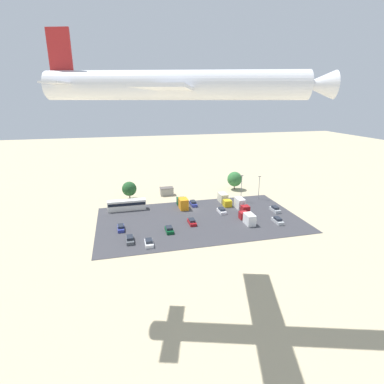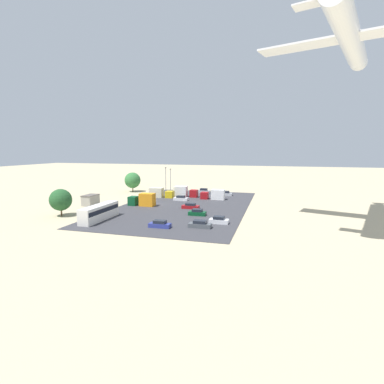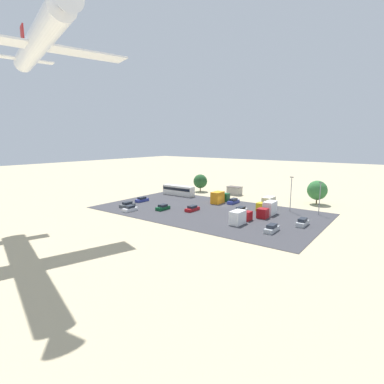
% 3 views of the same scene
% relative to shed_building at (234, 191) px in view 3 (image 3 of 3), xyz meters
% --- Properties ---
extents(ground_plane, '(400.00, 400.00, 0.00)m').
position_rel_shed_building_xyz_m(ground_plane, '(-5.65, 17.30, -1.46)').
color(ground_plane, tan).
extents(parking_lot_surface, '(58.97, 33.72, 0.08)m').
position_rel_shed_building_xyz_m(parking_lot_surface, '(-5.65, 25.60, -1.42)').
color(parking_lot_surface, '#38383D').
rests_on(parking_lot_surface, ground).
extents(shed_building, '(4.94, 3.08, 2.90)m').
position_rel_shed_building_xyz_m(shed_building, '(0.00, 0.00, 0.00)').
color(shed_building, '#9E998E').
rests_on(shed_building, ground).
extents(bus, '(11.99, 2.64, 3.34)m').
position_rel_shed_building_xyz_m(bus, '(14.89, 12.45, 0.42)').
color(bus, silver).
rests_on(bus, ground).
extents(parked_car_0, '(1.95, 4.03, 1.50)m').
position_rel_shed_building_xyz_m(parked_car_0, '(10.65, 38.23, -0.76)').
color(parked_car_0, silver).
rests_on(parked_car_0, ground).
extents(parked_car_1, '(1.76, 4.51, 1.55)m').
position_rel_shed_building_xyz_m(parked_car_1, '(-26.76, 33.32, -0.73)').
color(parked_car_1, '#ADB2B7').
rests_on(parked_car_1, ground).
extents(parked_car_2, '(1.89, 4.33, 1.47)m').
position_rel_shed_building_xyz_m(parked_car_2, '(-13.78, 21.93, -0.77)').
color(parked_car_2, silver).
rests_on(parked_car_2, ground).
extents(parked_car_3, '(1.89, 4.06, 1.50)m').
position_rel_shed_building_xyz_m(parked_car_3, '(4.57, 31.92, -0.75)').
color(parked_car_3, '#0C4723').
rests_on(parked_car_3, ground).
extents(parked_car_4, '(1.75, 4.36, 1.44)m').
position_rel_shed_building_xyz_m(parked_car_4, '(17.12, 27.54, -0.78)').
color(parked_car_4, navy).
rests_on(parked_car_4, ground).
extents(parked_car_5, '(1.83, 4.50, 1.45)m').
position_rel_shed_building_xyz_m(parked_car_5, '(-2.61, 28.19, -0.77)').
color(parked_car_5, maroon).
rests_on(parked_car_5, ground).
extents(parked_car_6, '(1.77, 4.77, 1.51)m').
position_rel_shed_building_xyz_m(parked_car_6, '(-6.80, 13.18, -0.75)').
color(parked_car_6, navy).
rests_on(parked_car_6, ground).
extents(parked_car_7, '(1.85, 4.53, 1.46)m').
position_rel_shed_building_xyz_m(parked_car_7, '(15.05, 35.24, -0.77)').
color(parked_car_7, '#4C5156').
rests_on(parked_car_7, ground).
extents(parked_car_8, '(1.75, 4.45, 1.65)m').
position_rel_shed_building_xyz_m(parked_car_8, '(-30.53, 24.99, -0.69)').
color(parked_car_8, '#ADB2B7').
rests_on(parked_car_8, ground).
extents(parked_truck_0, '(2.50, 7.87, 3.06)m').
position_rel_shed_building_xyz_m(parked_truck_0, '(-17.49, 13.74, 0.02)').
color(parked_truck_0, gold).
rests_on(parked_truck_0, ground).
extents(parked_truck_1, '(2.36, 7.34, 3.05)m').
position_rel_shed_building_xyz_m(parked_truck_1, '(-18.40, 31.23, 0.02)').
color(parked_truck_1, maroon).
rests_on(parked_truck_1, ground).
extents(parked_truck_2, '(2.60, 7.31, 3.48)m').
position_rel_shed_building_xyz_m(parked_truck_2, '(-2.88, 14.66, 0.21)').
color(parked_truck_2, '#0C4723').
rests_on(parked_truck_2, ground).
extents(parked_truck_3, '(2.33, 7.73, 3.37)m').
position_rel_shed_building_xyz_m(parked_truck_3, '(-20.77, 20.88, 0.16)').
color(parked_truck_3, maroon).
rests_on(parked_truck_3, ground).
extents(tree_near_shed, '(5.08, 5.08, 6.36)m').
position_rel_shed_building_xyz_m(tree_near_shed, '(13.48, 1.39, 2.35)').
color(tree_near_shed, brown).
rests_on(tree_near_shed, ground).
extents(tree_apron_mid, '(5.72, 5.72, 7.06)m').
position_rel_shed_building_xyz_m(tree_apron_mid, '(-26.98, -0.76, 2.74)').
color(tree_apron_mid, brown).
rests_on(tree_apron_mid, ground).
extents(light_pole_lot_centre, '(0.90, 0.28, 9.25)m').
position_rel_shed_building_xyz_m(light_pole_lot_centre, '(-23.84, 13.29, 3.68)').
color(light_pole_lot_centre, gray).
rests_on(light_pole_lot_centre, ground).
extents(light_pole_lot_edge, '(0.90, 0.28, 8.31)m').
position_rel_shed_building_xyz_m(light_pole_lot_edge, '(-30.86, 12.47, 3.20)').
color(light_pole_lot_edge, gray).
rests_on(light_pole_lot_edge, ground).
extents(airplane, '(39.22, 32.86, 9.46)m').
position_rel_shed_building_xyz_m(airplane, '(6.49, 61.50, 34.63)').
color(airplane, white).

